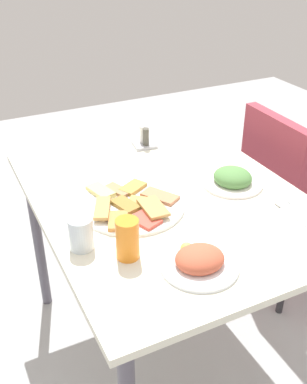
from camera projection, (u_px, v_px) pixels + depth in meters
The scene contains 12 objects.
ground_plane at pixel (164, 349), 1.99m from camera, with size 6.00×6.00×0.00m, color #A5A6A8.
dining_table at pixel (167, 216), 1.64m from camera, with size 1.13×0.87×0.77m.
dining_chair at pixel (287, 195), 2.11m from camera, with size 0.43×0.43×0.90m.
pide_platter at pixel (132, 204), 1.53m from camera, with size 0.35×0.35×0.04m.
salad_plate_greens at pixel (199, 260), 1.26m from camera, with size 0.22×0.22×0.06m.
salad_plate_rice at pixel (233, 179), 1.66m from camera, with size 0.22×0.22×0.07m.
soda_can at pixel (127, 239), 1.28m from camera, with size 0.07×0.07×0.12m, color orange.
drinking_glass at pixel (81, 233), 1.32m from camera, with size 0.07×0.07×0.10m, color silver.
paper_napkin at pixel (300, 216), 1.48m from camera, with size 0.14×0.14×0.00m, color white.
fork at pixel (296, 217), 1.47m from camera, with size 0.20×0.02×0.01m, color silver.
spoon at pixel (305, 214), 1.49m from camera, with size 0.18×0.02×0.01m, color silver.
condiment_caddy at pixel (144, 140), 1.94m from camera, with size 0.10×0.10×0.08m.
Camera 1 is at (1.21, -0.65, 1.59)m, focal length 43.31 mm.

